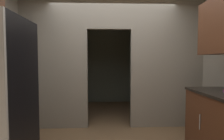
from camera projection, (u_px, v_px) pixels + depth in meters
kitchen_partition at (114, 61)px, 3.60m from camera, size 3.69×0.12×2.58m
adjoining_room_shell at (111, 63)px, 5.24m from camera, size 3.69×2.32×2.58m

